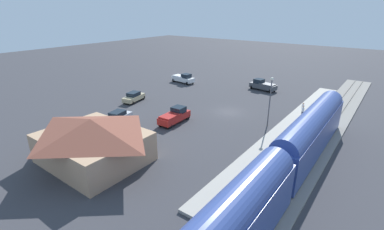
# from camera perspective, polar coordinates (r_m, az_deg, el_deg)

# --- Properties ---
(ground_plane) EXTENTS (200.00, 200.00, 0.00)m
(ground_plane) POSITION_cam_1_polar(r_m,az_deg,el_deg) (44.75, 7.52, 0.63)
(ground_plane) COLOR #38383D
(railway_track) EXTENTS (4.80, 70.00, 0.30)m
(railway_track) POSITION_cam_1_polar(r_m,az_deg,el_deg) (40.40, 25.07, -3.42)
(railway_track) COLOR gray
(railway_track) RESTS_ON ground
(platform) EXTENTS (3.20, 46.00, 0.30)m
(platform) POSITION_cam_1_polar(r_m,az_deg,el_deg) (41.18, 19.71, -2.09)
(platform) COLOR #A8A399
(platform) RESTS_ON ground
(station_building) EXTENTS (11.20, 9.34, 4.88)m
(station_building) POSITION_cam_1_polar(r_m,az_deg,el_deg) (31.15, -19.74, -4.80)
(station_building) COLOR tan
(station_building) RESTS_ON ground
(pedestrian_on_platform) EXTENTS (0.36, 0.36, 1.71)m
(pedestrian_on_platform) POSITION_cam_1_polar(r_m,az_deg,el_deg) (44.41, 21.89, 0.84)
(pedestrian_on_platform) COLOR #333338
(pedestrian_on_platform) RESTS_ON platform
(pedestrian_waiting_far) EXTENTS (0.36, 0.36, 1.71)m
(pedestrian_waiting_far) POSITION_cam_1_polar(r_m,az_deg,el_deg) (45.97, 21.88, 1.50)
(pedestrian_waiting_far) COLOR #23284C
(pedestrian_waiting_far) RESTS_ON platform
(pickup_charcoal) EXTENTS (5.63, 3.10, 2.14)m
(pickup_charcoal) POSITION_cam_1_polar(r_m,az_deg,el_deg) (58.14, 14.36, 5.99)
(pickup_charcoal) COLOR #47494F
(pickup_charcoal) RESTS_ON ground
(pickup_white) EXTENTS (5.56, 2.88, 2.14)m
(pickup_white) POSITION_cam_1_polar(r_m,az_deg,el_deg) (62.17, -1.81, 7.58)
(pickup_white) COLOR white
(pickup_white) RESTS_ON ground
(sedan_tan) EXTENTS (2.70, 4.78, 1.74)m
(sedan_tan) POSITION_cam_1_polar(r_m,az_deg,el_deg) (50.22, -11.91, 3.68)
(sedan_tan) COLOR #C6B284
(sedan_tan) RESTS_ON ground
(sedan_silver) EXTENTS (2.69, 4.77, 1.74)m
(sedan_silver) POSITION_cam_1_polar(r_m,az_deg,el_deg) (41.29, -15.04, -0.40)
(sedan_silver) COLOR silver
(sedan_silver) RESTS_ON ground
(pickup_red) EXTENTS (2.16, 5.47, 2.14)m
(pickup_red) POSITION_cam_1_polar(r_m,az_deg,el_deg) (39.99, -3.56, -0.16)
(pickup_red) COLOR red
(pickup_red) RESTS_ON ground
(light_pole_near_platform) EXTENTS (0.44, 0.44, 6.99)m
(light_pole_near_platform) POSITION_cam_1_polar(r_m,az_deg,el_deg) (39.10, 15.85, 3.88)
(light_pole_near_platform) COLOR #515156
(light_pole_near_platform) RESTS_ON ground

